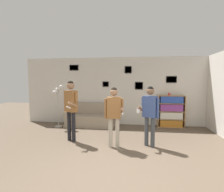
{
  "coord_description": "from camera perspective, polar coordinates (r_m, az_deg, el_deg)",
  "views": [
    {
      "loc": [
        0.32,
        -3.01,
        1.76
      ],
      "look_at": [
        -0.34,
        1.99,
        1.33
      ],
      "focal_mm": 28.0,
      "sensor_mm": 36.0,
      "label": 1
    }
  ],
  "objects": [
    {
      "name": "drinking_cup",
      "position": [
        6.94,
        18.19,
        0.58
      ],
      "size": [
        0.08,
        0.08,
        0.1
      ],
      "color": "red",
      "rests_on": "bookshelf"
    },
    {
      "name": "floor_lamp",
      "position": [
        6.94,
        -17.27,
        0.1
      ],
      "size": [
        0.38,
        0.41,
        1.61
      ],
      "color": "#ADA89E",
      "rests_on": "ground_plane"
    },
    {
      "name": "couch",
      "position": [
        6.98,
        -7.02,
        -7.28
      ],
      "size": [
        1.88,
        0.8,
        0.88
      ],
      "color": "gray",
      "rests_on": "ground_plane"
    },
    {
      "name": "ground_plane",
      "position": [
        3.5,
        1.39,
        -25.28
      ],
      "size": [
        20.0,
        20.0,
        0.0
      ],
      "primitive_type": "plane",
      "color": "brown"
    },
    {
      "name": "person_watcher_holding_cup",
      "position": [
        4.77,
        12.28,
        -4.48
      ],
      "size": [
        0.58,
        0.35,
        1.62
      ],
      "color": "#3D4247",
      "rests_on": "ground_plane"
    },
    {
      "name": "person_player_foreground_left",
      "position": [
        5.2,
        -13.29,
        -2.52
      ],
      "size": [
        0.46,
        0.59,
        1.77
      ],
      "color": "black",
      "rests_on": "ground_plane"
    },
    {
      "name": "wall_back",
      "position": [
        7.04,
        4.86,
        1.59
      ],
      "size": [
        8.46,
        0.08,
        2.7
      ],
      "color": "beige",
      "rests_on": "ground_plane"
    },
    {
      "name": "bookshelf",
      "position": [
        7.03,
        18.69,
        -4.79
      ],
      "size": [
        0.99,
        0.3,
        1.22
      ],
      "color": "#A87F51",
      "rests_on": "ground_plane"
    },
    {
      "name": "person_player_foreground_center",
      "position": [
        4.6,
        0.63,
        -4.93
      ],
      "size": [
        0.53,
        0.43,
        1.6
      ],
      "color": "#B7AD99",
      "rests_on": "ground_plane"
    },
    {
      "name": "bottle_on_floor",
      "position": [
        6.55,
        -14.17,
        -9.94
      ],
      "size": [
        0.06,
        0.06,
        0.25
      ],
      "color": "#3D6638",
      "rests_on": "ground_plane"
    }
  ]
}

